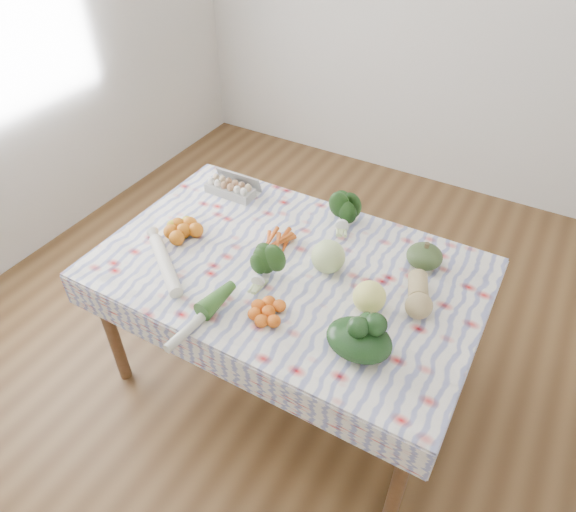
% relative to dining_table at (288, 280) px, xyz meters
% --- Properties ---
extents(ground, '(4.50, 4.50, 0.00)m').
position_rel_dining_table_xyz_m(ground, '(0.00, 0.00, -0.68)').
color(ground, '#55381D').
rests_on(ground, ground).
extents(dining_table, '(1.60, 1.00, 0.75)m').
position_rel_dining_table_xyz_m(dining_table, '(0.00, 0.00, 0.00)').
color(dining_table, brown).
rests_on(dining_table, ground).
extents(tablecloth, '(1.66, 1.06, 0.01)m').
position_rel_dining_table_xyz_m(tablecloth, '(0.00, 0.00, 0.08)').
color(tablecloth, white).
rests_on(tablecloth, dining_table).
extents(egg_carton, '(0.26, 0.10, 0.07)m').
position_rel_dining_table_xyz_m(egg_carton, '(-0.54, 0.34, 0.12)').
color(egg_carton, '#A2A29D').
rests_on(egg_carton, tablecloth).
extents(carrot_bunch, '(0.22, 0.21, 0.03)m').
position_rel_dining_table_xyz_m(carrot_bunch, '(-0.11, 0.10, 0.10)').
color(carrot_bunch, '#D05819').
rests_on(carrot_bunch, tablecloth).
extents(kale_bunch, '(0.20, 0.19, 0.14)m').
position_rel_dining_table_xyz_m(kale_bunch, '(0.08, 0.38, 0.16)').
color(kale_bunch, '#173710').
rests_on(kale_bunch, tablecloth).
extents(kabocha_squash, '(0.17, 0.17, 0.10)m').
position_rel_dining_table_xyz_m(kabocha_squash, '(0.51, 0.30, 0.13)').
color(kabocha_squash, '#3D542A').
rests_on(kabocha_squash, tablecloth).
extents(cabbage, '(0.16, 0.16, 0.15)m').
position_rel_dining_table_xyz_m(cabbage, '(0.16, 0.07, 0.16)').
color(cabbage, '#C2DB89').
rests_on(cabbage, tablecloth).
extents(butternut_squash, '(0.18, 0.25, 0.11)m').
position_rel_dining_table_xyz_m(butternut_squash, '(0.56, 0.06, 0.14)').
color(butternut_squash, tan).
rests_on(butternut_squash, tablecloth).
extents(orange_cluster, '(0.29, 0.29, 0.07)m').
position_rel_dining_table_xyz_m(orange_cluster, '(-0.52, -0.06, 0.12)').
color(orange_cluster, orange).
rests_on(orange_cluster, tablecloth).
extents(broccoli, '(0.16, 0.16, 0.10)m').
position_rel_dining_table_xyz_m(broccoli, '(-0.05, -0.13, 0.14)').
color(broccoli, '#204417').
rests_on(broccoli, tablecloth).
extents(mandarin_cluster, '(0.23, 0.23, 0.06)m').
position_rel_dining_table_xyz_m(mandarin_cluster, '(0.08, -0.29, 0.11)').
color(mandarin_cluster, orange).
rests_on(mandarin_cluster, tablecloth).
extents(grapefruit, '(0.14, 0.14, 0.13)m').
position_rel_dining_table_xyz_m(grapefruit, '(0.40, -0.06, 0.15)').
color(grapefruit, '#F4F271').
rests_on(grapefruit, tablecloth).
extents(spinach_bag, '(0.29, 0.25, 0.11)m').
position_rel_dining_table_xyz_m(spinach_bag, '(0.45, -0.27, 0.14)').
color(spinach_bag, black).
rests_on(spinach_bag, tablecloth).
extents(daikon, '(0.36, 0.29, 0.06)m').
position_rel_dining_table_xyz_m(daikon, '(-0.45, -0.28, 0.11)').
color(daikon, white).
rests_on(daikon, tablecloth).
extents(leek, '(0.07, 0.38, 0.04)m').
position_rel_dining_table_xyz_m(leek, '(-0.13, -0.45, 0.10)').
color(leek, beige).
rests_on(leek, tablecloth).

